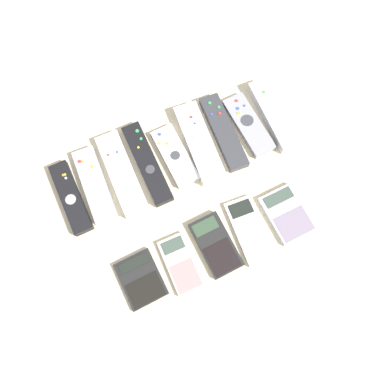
# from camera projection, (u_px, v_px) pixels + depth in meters

# --- Properties ---
(ground_plane) EXTENTS (3.00, 3.00, 0.00)m
(ground_plane) POSITION_uv_depth(u_px,v_px,m) (197.00, 205.00, 0.89)
(ground_plane) COLOR beige
(remote_0) EXTENTS (0.05, 0.18, 0.02)m
(remote_0) POSITION_uv_depth(u_px,v_px,m) (71.00, 197.00, 0.88)
(remote_0) COLOR black
(remote_0) RESTS_ON ground_plane
(remote_1) EXTENTS (0.06, 0.19, 0.02)m
(remote_1) POSITION_uv_depth(u_px,v_px,m) (95.00, 185.00, 0.89)
(remote_1) COLOR #B7B7BC
(remote_1) RESTS_ON ground_plane
(remote_2) EXTENTS (0.06, 0.22, 0.03)m
(remote_2) POSITION_uv_depth(u_px,v_px,m) (122.00, 174.00, 0.90)
(remote_2) COLOR white
(remote_2) RESTS_ON ground_plane
(remote_3) EXTENTS (0.05, 0.22, 0.02)m
(remote_3) POSITION_uv_depth(u_px,v_px,m) (147.00, 163.00, 0.91)
(remote_3) COLOR black
(remote_3) RESTS_ON ground_plane
(remote_4) EXTENTS (0.07, 0.16, 0.02)m
(remote_4) POSITION_uv_depth(u_px,v_px,m) (173.00, 156.00, 0.92)
(remote_4) COLOR white
(remote_4) RESTS_ON ground_plane
(remote_5) EXTENTS (0.07, 0.22, 0.03)m
(remote_5) POSITION_uv_depth(u_px,v_px,m) (199.00, 143.00, 0.92)
(remote_5) COLOR white
(remote_5) RESTS_ON ground_plane
(remote_6) EXTENTS (0.06, 0.21, 0.02)m
(remote_6) POSITION_uv_depth(u_px,v_px,m) (224.00, 132.00, 0.93)
(remote_6) COLOR #333338
(remote_6) RESTS_ON ground_plane
(remote_7) EXTENTS (0.07, 0.18, 0.02)m
(remote_7) POSITION_uv_depth(u_px,v_px,m) (248.00, 125.00, 0.94)
(remote_7) COLOR gray
(remote_7) RESTS_ON ground_plane
(remote_8) EXTENTS (0.05, 0.20, 0.03)m
(remote_8) POSITION_uv_depth(u_px,v_px,m) (272.00, 115.00, 0.94)
(remote_8) COLOR silver
(remote_8) RESTS_ON ground_plane
(calculator_0) EXTENTS (0.09, 0.12, 0.01)m
(calculator_0) POSITION_uv_depth(u_px,v_px,m) (141.00, 279.00, 0.83)
(calculator_0) COLOR black
(calculator_0) RESTS_ON ground_plane
(calculator_1) EXTENTS (0.06, 0.13, 0.01)m
(calculator_1) POSITION_uv_depth(u_px,v_px,m) (181.00, 264.00, 0.84)
(calculator_1) COLOR beige
(calculator_1) RESTS_ON ground_plane
(calculator_2) EXTENTS (0.08, 0.14, 0.02)m
(calculator_2) POSITION_uv_depth(u_px,v_px,m) (215.00, 245.00, 0.85)
(calculator_2) COLOR black
(calculator_2) RESTS_ON ground_plane
(calculator_3) EXTENTS (0.08, 0.16, 0.01)m
(calculator_3) POSITION_uv_depth(u_px,v_px,m) (249.00, 230.00, 0.86)
(calculator_3) COLOR silver
(calculator_3) RESTS_ON ground_plane
(calculator_4) EXTENTS (0.09, 0.13, 0.01)m
(calculator_4) POSITION_uv_depth(u_px,v_px,m) (287.00, 214.00, 0.87)
(calculator_4) COLOR #B2B2B7
(calculator_4) RESTS_ON ground_plane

